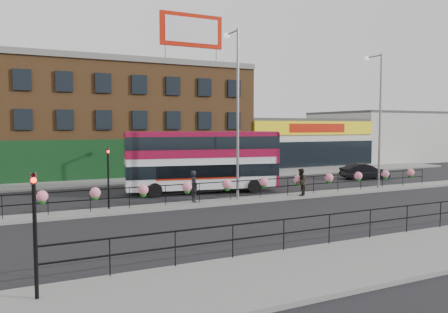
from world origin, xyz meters
name	(u,v)px	position (x,y,z in m)	size (l,w,h in m)	color
ground	(246,201)	(0.00, 0.00, 0.00)	(120.00, 120.00, 0.00)	black
south_pavement	(409,252)	(0.00, -12.00, 0.07)	(60.00, 4.00, 0.15)	slate
north_pavement	(178,178)	(0.00, 12.00, 0.07)	(60.00, 4.00, 0.15)	slate
median	(246,200)	(0.00, 0.00, 0.07)	(60.00, 1.60, 0.15)	slate
yellow_line_inner	(362,239)	(0.00, -9.70, 0.01)	(60.00, 0.10, 0.01)	gold
yellow_line_outer	(366,240)	(0.00, -9.88, 0.01)	(60.00, 0.10, 0.01)	gold
brick_building	(110,119)	(-4.00, 19.96, 5.13)	(25.00, 12.21, 10.30)	brown
supermarket	(285,142)	(16.00, 19.90, 2.65)	(15.00, 12.25, 5.30)	silver
warehouse_east	(379,136)	(30.75, 20.00, 3.15)	(14.50, 12.00, 6.30)	#B1B1AC
billboard	(192,31)	(2.50, 14.99, 13.18)	(6.00, 0.29, 4.40)	#AE1403
median_railing	(246,184)	(0.00, 0.00, 1.05)	(30.04, 0.56, 1.23)	black
south_railing	(329,222)	(-2.00, -10.10, 0.96)	(20.04, 0.05, 1.12)	black
double_decker_bus	(203,155)	(-0.99, 4.22, 2.54)	(10.48, 4.17, 4.13)	silver
car	(365,171)	(14.32, 5.23, 0.66)	(4.27, 2.57, 1.33)	black
pedestrian_a	(194,186)	(-3.19, 0.34, 1.05)	(0.45, 0.67, 1.81)	black
pedestrian_b	(301,182)	(3.68, -0.42, 1.00)	(1.05, 1.04, 1.71)	black
lamp_column_west	(236,99)	(-0.45, 0.45, 6.11)	(0.36, 1.77, 10.06)	slate
lamp_column_east	(378,109)	(10.68, 0.28, 5.70)	(0.34, 1.64, 9.37)	slate
traffic_light_south	(34,208)	(-12.00, -11.01, 2.47)	(0.15, 0.28, 3.65)	black
traffic_light_median	(108,165)	(-8.00, 0.39, 2.47)	(0.15, 0.28, 3.65)	black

